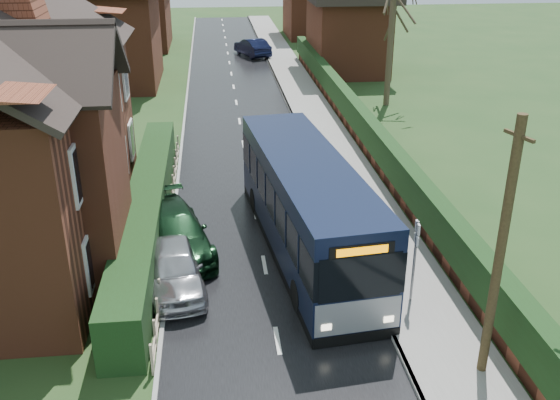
{
  "coord_description": "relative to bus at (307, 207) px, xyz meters",
  "views": [
    {
      "loc": [
        -1.4,
        -15.39,
        10.05
      ],
      "look_at": [
        0.62,
        3.06,
        1.8
      ],
      "focal_mm": 40.0,
      "sensor_mm": 36.0,
      "label": 1
    }
  ],
  "objects": [
    {
      "name": "kerb_left",
      "position": [
        -4.52,
        7.15,
        -1.54
      ],
      "size": [
        0.12,
        100.0,
        0.1
      ],
      "primitive_type": "cube",
      "color": "gray",
      "rests_on": "ground"
    },
    {
      "name": "car_green",
      "position": [
        -4.37,
        0.44,
        -0.87
      ],
      "size": [
        3.21,
        5.31,
        1.44
      ],
      "primitive_type": "imported",
      "rotation": [
        0.0,
        0.0,
        0.26
      ],
      "color": "black",
      "rests_on": "ground"
    },
    {
      "name": "car_silver",
      "position": [
        -4.27,
        -1.85,
        -0.9
      ],
      "size": [
        2.2,
        4.25,
        1.38
      ],
      "primitive_type": "imported",
      "rotation": [
        0.0,
        0.0,
        0.14
      ],
      "color": "#B8B7BD",
      "rests_on": "ground"
    },
    {
      "name": "car_distant",
      "position": [
        0.53,
        33.7,
        -0.87
      ],
      "size": [
        2.97,
        4.66,
        1.45
      ],
      "primitive_type": "imported",
      "rotation": [
        0.0,
        0.0,
        3.5
      ],
      "color": "black",
      "rests_on": "ground"
    },
    {
      "name": "bus",
      "position": [
        0.0,
        0.0,
        0.0
      ],
      "size": [
        3.55,
        10.79,
        3.22
      ],
      "rotation": [
        0.0,
        0.0,
        0.11
      ],
      "color": "black",
      "rests_on": "ground"
    },
    {
      "name": "picket_fence",
      "position": [
        -4.62,
        2.15,
        -1.14
      ],
      "size": [
        0.1,
        16.0,
        0.9
      ],
      "primitive_type": null,
      "color": "tan",
      "rests_on": "ground"
    },
    {
      "name": "right_wall_hedge",
      "position": [
        4.33,
        7.15,
        -0.57
      ],
      "size": [
        0.6,
        50.0,
        1.8
      ],
      "color": "brown",
      "rests_on": "ground"
    },
    {
      "name": "telegraph_pole",
      "position": [
        3.33,
        -6.67,
        1.72
      ],
      "size": [
        0.32,
        0.83,
        6.54
      ],
      "rotation": [
        0.0,
        0.0,
        0.3
      ],
      "color": "#332816",
      "rests_on": "ground"
    },
    {
      "name": "bus_stop_sign",
      "position": [
        2.53,
        -3.5,
        0.15
      ],
      "size": [
        0.09,
        0.4,
        2.64
      ],
      "rotation": [
        0.0,
        0.0,
        -0.09
      ],
      "color": "slate",
      "rests_on": "ground"
    },
    {
      "name": "road",
      "position": [
        -1.47,
        7.15,
        -1.58
      ],
      "size": [
        6.0,
        100.0,
        0.02
      ],
      "primitive_type": "cube",
      "color": "black",
      "rests_on": "ground"
    },
    {
      "name": "kerb_right",
      "position": [
        1.58,
        7.15,
        -1.52
      ],
      "size": [
        0.12,
        100.0,
        0.14
      ],
      "primitive_type": "cube",
      "color": "gray",
      "rests_on": "ground"
    },
    {
      "name": "ground",
      "position": [
        -1.47,
        -2.85,
        -1.59
      ],
      "size": [
        140.0,
        140.0,
        0.0
      ],
      "primitive_type": "plane",
      "color": "#2B431C",
      "rests_on": "ground"
    },
    {
      "name": "front_hedge",
      "position": [
        -5.37,
        2.15,
        -0.79
      ],
      "size": [
        1.2,
        16.0,
        1.6
      ],
      "primitive_type": "cube",
      "color": "black",
      "rests_on": "ground"
    },
    {
      "name": "pavement",
      "position": [
        2.78,
        7.15,
        -1.52
      ],
      "size": [
        2.5,
        100.0,
        0.14
      ],
      "primitive_type": "cube",
      "color": "slate",
      "rests_on": "ground"
    }
  ]
}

